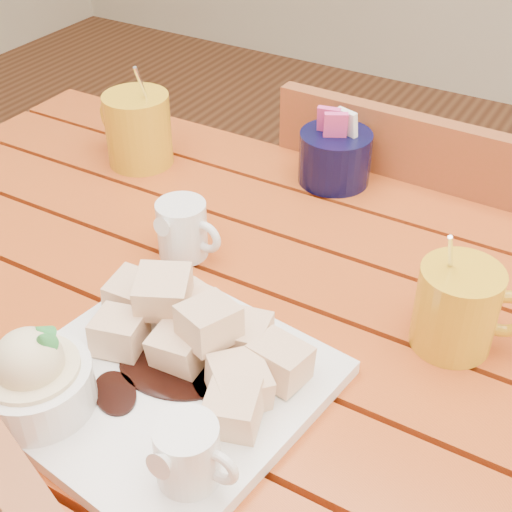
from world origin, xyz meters
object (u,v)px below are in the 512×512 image
Objects in this scene: coffee_mug_right at (459,307)px; coffee_mug_left at (137,128)px; dessert_plate at (139,373)px; chair_far at (402,279)px; table at (226,376)px.

coffee_mug_left is at bearing 145.36° from coffee_mug_right.
dessert_plate is 0.73m from chair_far.
coffee_mug_left is at bearing 128.15° from dessert_plate.
chair_far is at bearing 83.26° from table.
dessert_plate is (-0.00, -0.15, 0.14)m from table.
coffee_mug_left reaches higher than coffee_mug_right.
table is 0.42m from coffee_mug_left.
table is 7.16× the size of coffee_mug_left.
chair_far is (0.06, 0.66, -0.31)m from dessert_plate.
dessert_plate is 0.38× the size of chair_far.
coffee_mug_left is 0.56m from chair_far.
table is at bearing -24.80° from coffee_mug_left.
coffee_mug_right is (0.25, 0.09, 0.16)m from table.
coffee_mug_right reaches higher than chair_far.
table is 0.21m from dessert_plate.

